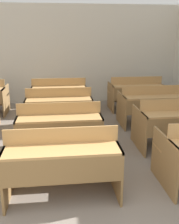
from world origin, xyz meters
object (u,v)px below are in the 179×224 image
bench_front_center (62,159)px  wastepaper_bin (167,94)px  bench_second_center (60,126)px  bench_third_right (152,104)px  bench_back_right (136,92)px  bench_second_right (177,122)px  bench_back_center (59,94)px  bench_third_center (59,107)px

bench_front_center → wastepaper_bin: 5.47m
bench_second_center → bench_third_right: same height
bench_front_center → wastepaper_bin: size_ratio=3.42×
bench_back_right → bench_second_right: bearing=-89.9°
bench_front_center → bench_second_center: bearing=91.0°
bench_back_center → bench_second_center: bearing=-90.2°
bench_front_center → bench_back_center: (-0.01, 3.62, 0.00)m
bench_third_right → bench_back_center: bearing=148.5°
bench_third_center → bench_second_center: bearing=-90.0°
bench_second_center → bench_front_center: bearing=-89.0°
bench_third_right → bench_back_center: 2.33m
bench_front_center → bench_back_right: size_ratio=1.00×
bench_second_center → bench_back_right: same height
bench_second_center → bench_second_right: size_ratio=1.00×
bench_third_right → wastepaper_bin: 2.38m
wastepaper_bin → bench_third_center: bearing=-147.6°
bench_second_center → wastepaper_bin: bench_second_center is taller
bench_second_right → bench_back_center: (-2.00, 2.43, 0.00)m
bench_third_right → bench_back_center: size_ratio=1.00×
bench_front_center → bench_second_right: bearing=30.8°
bench_second_right → bench_back_center: bearing=129.4°
bench_front_center → bench_third_center: 2.39m
bench_second_center → bench_third_center: bearing=90.0°
bench_front_center → bench_third_right: bearing=50.5°
bench_second_center → wastepaper_bin: bearing=45.3°
bench_third_center → bench_back_right: bearing=31.6°
bench_back_center → bench_back_right: same height
bench_second_center → bench_back_right: (2.00, 2.45, 0.00)m
bench_second_center → bench_third_right: bearing=31.4°
bench_third_right → bench_front_center: bearing=-129.5°
bench_back_right → bench_front_center: bearing=-118.7°
bench_second_right → bench_back_right: bearing=90.1°
bench_second_right → wastepaper_bin: bearing=69.7°
wastepaper_bin → bench_front_center: bearing=-125.7°
bench_second_right → bench_back_right: size_ratio=1.00×
bench_second_center → wastepaper_bin: (3.21, 3.25, -0.27)m
bench_front_center → bench_back_right: bearing=61.3°
bench_third_center → bench_back_center: same height
wastepaper_bin → bench_back_right: bearing=-146.3°
wastepaper_bin → bench_third_right: bearing=-120.9°
bench_back_right → wastepaper_bin: size_ratio=3.42×
bench_front_center → wastepaper_bin: bearing=54.3°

